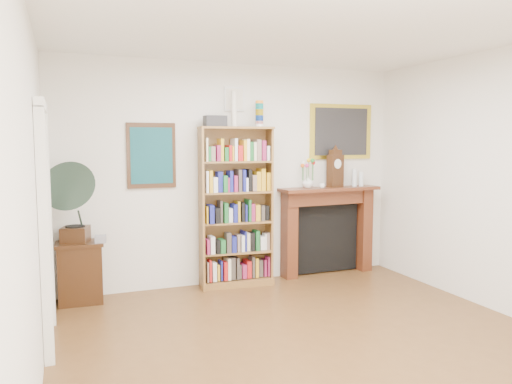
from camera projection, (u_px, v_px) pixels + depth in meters
room at (332, 194)px, 4.07m from camera, size 4.51×5.01×2.81m
door_casing at (45, 205)px, 4.40m from camera, size 0.08×1.02×2.17m
teal_poster at (151, 156)px, 5.96m from camera, size 0.58×0.04×0.78m
small_picture at (234, 99)px, 6.27m from camera, size 0.26×0.04×0.30m
gilt_painting at (341, 132)px, 6.87m from camera, size 0.95×0.04×0.75m
bookshelf at (236, 198)px, 6.23m from camera, size 0.95×0.41×2.30m
side_cabinet at (80, 273)px, 5.62m from camera, size 0.52×0.39×0.70m
fireplace at (327, 223)px, 6.83m from camera, size 1.43×0.39×1.20m
gramophone at (74, 198)px, 5.41m from camera, size 0.72×0.82×0.91m
cd_stack at (101, 239)px, 5.56m from camera, size 0.13×0.13×0.08m
mantel_clock at (335, 169)px, 6.75m from camera, size 0.24×0.18×0.51m
flower_vase at (308, 182)px, 6.63m from camera, size 0.17×0.17×0.16m
teacup at (322, 186)px, 6.60m from camera, size 0.11×0.11×0.06m
bottle_left at (354, 178)px, 6.88m from camera, size 0.07×0.07×0.24m
bottle_right at (361, 179)px, 6.89m from camera, size 0.06×0.06×0.20m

